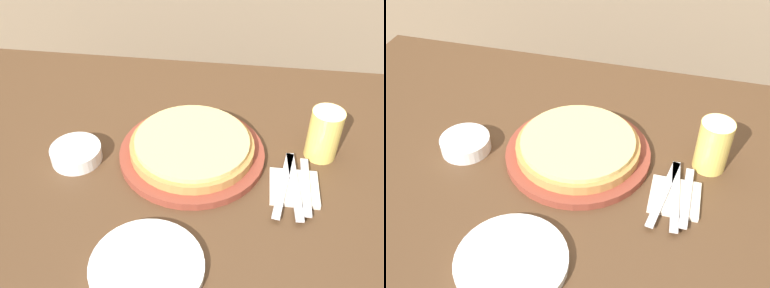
# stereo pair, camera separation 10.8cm
# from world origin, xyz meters

# --- Properties ---
(dining_table) EXTENTS (1.51, 0.96, 0.77)m
(dining_table) POSITION_xyz_m (0.00, 0.00, 0.38)
(dining_table) COLOR #4C331E
(dining_table) RESTS_ON ground_plane
(pizza_on_board) EXTENTS (0.35, 0.35, 0.06)m
(pizza_on_board) POSITION_xyz_m (0.03, 0.03, 0.79)
(pizza_on_board) COLOR brown
(pizza_on_board) RESTS_ON dining_table
(beer_glass) EXTENTS (0.08, 0.08, 0.13)m
(beer_glass) POSITION_xyz_m (0.35, 0.07, 0.84)
(beer_glass) COLOR #E5C65B
(beer_glass) RESTS_ON dining_table
(dinner_plate) EXTENTS (0.22, 0.22, 0.02)m
(dinner_plate) POSITION_xyz_m (-0.01, -0.31, 0.77)
(dinner_plate) COLOR white
(dinner_plate) RESTS_ON dining_table
(side_bowl) EXTENTS (0.12, 0.12, 0.04)m
(side_bowl) POSITION_xyz_m (-0.24, -0.02, 0.78)
(side_bowl) COLOR white
(side_bowl) RESTS_ON dining_table
(napkin_stack) EXTENTS (0.11, 0.11, 0.01)m
(napkin_stack) POSITION_xyz_m (0.28, -0.06, 0.77)
(napkin_stack) COLOR beige
(napkin_stack) RESTS_ON dining_table
(fork) EXTENTS (0.06, 0.21, 0.00)m
(fork) POSITION_xyz_m (0.25, -0.06, 0.78)
(fork) COLOR silver
(fork) RESTS_ON napkin_stack
(dinner_knife) EXTENTS (0.03, 0.21, 0.00)m
(dinner_knife) POSITION_xyz_m (0.28, -0.06, 0.78)
(dinner_knife) COLOR silver
(dinner_knife) RESTS_ON napkin_stack
(spoon) EXTENTS (0.02, 0.18, 0.00)m
(spoon) POSITION_xyz_m (0.30, -0.06, 0.78)
(spoon) COLOR silver
(spoon) RESTS_ON napkin_stack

